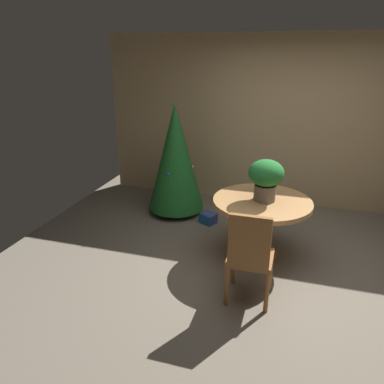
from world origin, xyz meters
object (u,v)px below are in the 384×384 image
(wooden_chair_near, at_px, (250,254))
(round_dining_table, at_px, (261,213))
(holiday_tree, at_px, (176,157))
(flower_vase, at_px, (266,177))
(gift_box_blue, at_px, (208,218))

(wooden_chair_near, bearing_deg, round_dining_table, 90.00)
(wooden_chair_near, height_order, holiday_tree, holiday_tree)
(flower_vase, bearing_deg, gift_box_blue, 139.73)
(round_dining_table, distance_m, flower_vase, 0.46)
(round_dining_table, distance_m, holiday_tree, 1.71)
(flower_vase, height_order, gift_box_blue, flower_vase)
(wooden_chair_near, bearing_deg, gift_box_blue, 116.59)
(wooden_chair_near, xyz_separation_m, gift_box_blue, (-0.81, 1.62, -0.47))
(round_dining_table, height_order, wooden_chair_near, wooden_chair_near)
(flower_vase, distance_m, gift_box_blue, 1.44)
(round_dining_table, relative_size, flower_vase, 2.37)
(round_dining_table, height_order, gift_box_blue, round_dining_table)
(holiday_tree, bearing_deg, gift_box_blue, -23.17)
(wooden_chair_near, relative_size, holiday_tree, 0.59)
(flower_vase, bearing_deg, holiday_tree, 145.93)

